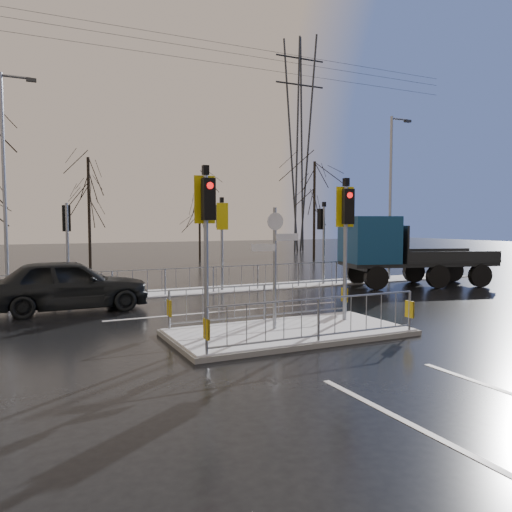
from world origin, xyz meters
name	(u,v)px	position (x,y,z in m)	size (l,w,h in m)	color
ground	(289,335)	(0.00, 0.00, 0.00)	(120.00, 120.00, 0.00)	black
snow_verge	(185,292)	(0.00, 8.60, 0.02)	(30.00, 2.00, 0.04)	white
lane_markings	(295,337)	(0.00, -0.33, 0.00)	(8.00, 11.38, 0.01)	silver
traffic_island	(288,320)	(-0.01, 0.01, 0.39)	(6.00, 3.04, 4.15)	slate
far_kerb_fixtures	(196,268)	(0.29, 8.09, 1.02)	(18.00, 0.65, 3.83)	gray
car_far_lane	(69,285)	(-4.69, 6.03, 0.85)	(2.01, 5.00, 1.70)	black
flatbed_truck	(389,249)	(8.78, 6.53, 1.65)	(7.09, 4.10, 3.10)	black
tree_far_a	(89,191)	(-2.00, 22.00, 4.82)	(3.75, 3.75, 7.08)	black
tree_far_b	(199,204)	(6.00, 24.00, 4.18)	(3.25, 3.25, 6.14)	black
tree_far_c	(314,191)	(14.00, 21.00, 5.15)	(4.00, 4.00, 7.55)	black
street_lamp_right	(392,191)	(10.57, 8.50, 4.39)	(1.25, 0.18, 8.00)	gray
street_lamp_left	(6,177)	(-6.43, 9.50, 4.49)	(1.25, 0.18, 8.20)	gray
pylon_wires	(289,134)	(16.88, 30.00, 11.03)	(70.00, 2.38, 19.97)	#2D3033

